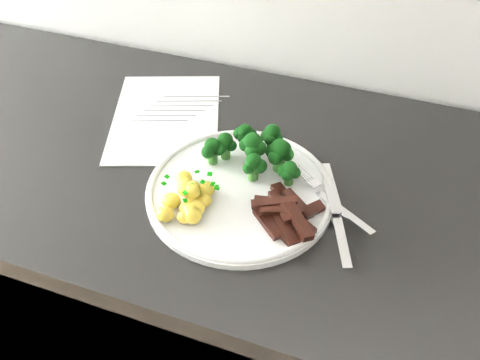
# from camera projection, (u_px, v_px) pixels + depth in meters

# --- Properties ---
(counter) EXTENTS (2.38, 0.60, 0.89)m
(counter) POSITION_uv_depth(u_px,v_px,m) (213.00, 304.00, 1.14)
(counter) COLOR black
(counter) RESTS_ON ground
(recipe_paper) EXTENTS (0.28, 0.33, 0.00)m
(recipe_paper) POSITION_uv_depth(u_px,v_px,m) (166.00, 116.00, 0.92)
(recipe_paper) COLOR white
(recipe_paper) RESTS_ON counter
(plate) EXTENTS (0.30, 0.30, 0.02)m
(plate) POSITION_uv_depth(u_px,v_px,m) (240.00, 190.00, 0.77)
(plate) COLOR white
(plate) RESTS_ON counter
(broccoli) EXTENTS (0.16, 0.11, 0.07)m
(broccoli) POSITION_uv_depth(u_px,v_px,m) (256.00, 149.00, 0.78)
(broccoli) COLOR #2D6020
(broccoli) RESTS_ON plate
(potatoes) EXTENTS (0.09, 0.10, 0.04)m
(potatoes) POSITION_uv_depth(u_px,v_px,m) (190.00, 198.00, 0.73)
(potatoes) COLOR #EDDE51
(potatoes) RESTS_ON plate
(beef_strips) EXTENTS (0.11, 0.12, 0.03)m
(beef_strips) POSITION_uv_depth(u_px,v_px,m) (286.00, 213.00, 0.72)
(beef_strips) COLOR black
(beef_strips) RESTS_ON plate
(fork) EXTENTS (0.15, 0.11, 0.02)m
(fork) POSITION_uv_depth(u_px,v_px,m) (333.00, 202.00, 0.74)
(fork) COLOR silver
(fork) RESTS_ON plate
(knife) EXTENTS (0.09, 0.20, 0.02)m
(knife) POSITION_uv_depth(u_px,v_px,m) (338.00, 224.00, 0.72)
(knife) COLOR silver
(knife) RESTS_ON plate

